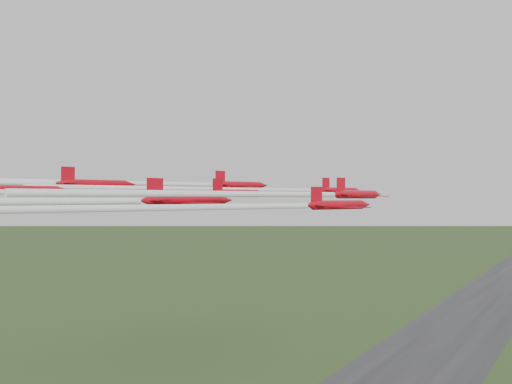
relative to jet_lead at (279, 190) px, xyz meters
The scene contains 8 objects.
runway 198.17m from the jet_lead, 90.91° to the left, with size 38.00×900.00×0.04m, color #2E2E30.
jet_lead is the anchor object (origin of this frame).
jet_row2_left 20.32m from the jet_lead, 138.53° to the right, with size 24.34×66.05×2.90m.
jet_row2_right 20.05m from the jet_lead, 53.71° to the right, with size 14.84×53.74×2.79m.
jet_row3_left 38.02m from the jet_lead, 142.88° to the right, with size 23.05×64.34×2.41m.
jet_row3_mid 21.54m from the jet_lead, 95.38° to the right, with size 13.42×43.03×2.50m.
jet_row3_right 33.37m from the jet_lead, 66.35° to the right, with size 19.83×51.91×2.55m.
jet_row4_right 45.67m from the jet_lead, 87.50° to the right, with size 19.28×60.03×2.84m.
Camera 1 is at (45.79, -69.69, 50.32)m, focal length 40.00 mm.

